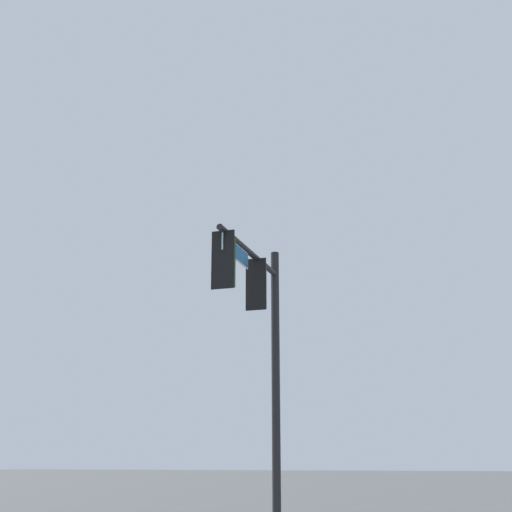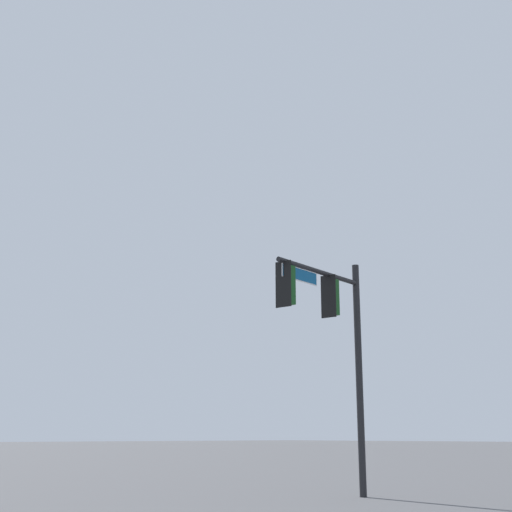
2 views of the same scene
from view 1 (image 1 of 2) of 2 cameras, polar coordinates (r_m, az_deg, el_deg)
The scene contains 1 object.
signal_pole_near at distance 17.46m, azimuth 0.21°, elevation -5.36°, with size 4.25×0.99×7.15m.
Camera 1 is at (7.80, 2.24, 1.63)m, focal length 50.00 mm.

